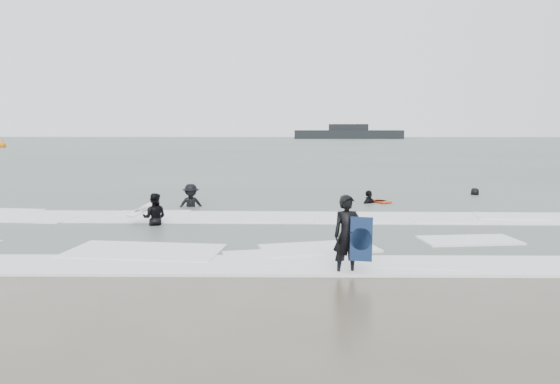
{
  "coord_description": "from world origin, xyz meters",
  "views": [
    {
      "loc": [
        0.5,
        -13.09,
        3.27
      ],
      "look_at": [
        0.0,
        5.0,
        1.1
      ],
      "focal_mm": 35.0,
      "sensor_mm": 36.0,
      "label": 1
    }
  ],
  "objects_px": {
    "buoy": "(3,145)",
    "vessel_horizon": "(348,133)",
    "surfer_right_near": "(369,204)",
    "surfer_right_far": "(475,196)",
    "surfer_wading": "(155,226)",
    "surfer_centre": "(347,274)",
    "surfer_breaker": "(191,208)"
  },
  "relations": [
    {
      "from": "surfer_right_far",
      "to": "buoy",
      "type": "height_order",
      "value": "buoy"
    },
    {
      "from": "surfer_centre",
      "to": "vessel_horizon",
      "type": "relative_size",
      "value": 0.06
    },
    {
      "from": "surfer_centre",
      "to": "buoy",
      "type": "bearing_deg",
      "value": 108.79
    },
    {
      "from": "surfer_wading",
      "to": "buoy",
      "type": "height_order",
      "value": "buoy"
    },
    {
      "from": "surfer_centre",
      "to": "surfer_breaker",
      "type": "bearing_deg",
      "value": 104.58
    },
    {
      "from": "surfer_right_near",
      "to": "surfer_right_far",
      "type": "relative_size",
      "value": 1.14
    },
    {
      "from": "surfer_right_far",
      "to": "surfer_wading",
      "type": "bearing_deg",
      "value": -19.24
    },
    {
      "from": "surfer_right_far",
      "to": "buoy",
      "type": "bearing_deg",
      "value": -98.58
    },
    {
      "from": "buoy",
      "to": "surfer_right_far",
      "type": "bearing_deg",
      "value": -47.04
    },
    {
      "from": "buoy",
      "to": "vessel_horizon",
      "type": "height_order",
      "value": "vessel_horizon"
    },
    {
      "from": "surfer_wading",
      "to": "surfer_right_far",
      "type": "xyz_separation_m",
      "value": [
        13.18,
        8.34,
        0.0
      ]
    },
    {
      "from": "surfer_breaker",
      "to": "surfer_right_far",
      "type": "distance_m",
      "value": 13.45
    },
    {
      "from": "surfer_right_near",
      "to": "surfer_wading",
      "type": "bearing_deg",
      "value": -7.61
    },
    {
      "from": "surfer_right_far",
      "to": "vessel_horizon",
      "type": "xyz_separation_m",
      "value": [
        5.8,
        122.52,
        1.47
      ]
    },
    {
      "from": "buoy",
      "to": "vessel_horizon",
      "type": "distance_m",
      "value": 87.95
    },
    {
      "from": "surfer_right_far",
      "to": "vessel_horizon",
      "type": "distance_m",
      "value": 122.67
    },
    {
      "from": "surfer_breaker",
      "to": "surfer_right_far",
      "type": "bearing_deg",
      "value": 1.69
    },
    {
      "from": "surfer_breaker",
      "to": "surfer_right_near",
      "type": "xyz_separation_m",
      "value": [
        7.34,
        1.38,
        0.0
      ]
    },
    {
      "from": "surfer_right_near",
      "to": "surfer_breaker",
      "type": "bearing_deg",
      "value": -31.75
    },
    {
      "from": "surfer_centre",
      "to": "surfer_right_far",
      "type": "relative_size",
      "value": 1.18
    },
    {
      "from": "surfer_right_far",
      "to": "buoy",
      "type": "xyz_separation_m",
      "value": [
        -54.36,
        58.38,
        0.42
      ]
    },
    {
      "from": "surfer_wading",
      "to": "buoy",
      "type": "bearing_deg",
      "value": -61.12
    },
    {
      "from": "surfer_wading",
      "to": "surfer_right_near",
      "type": "xyz_separation_m",
      "value": [
        7.78,
        5.4,
        0.0
      ]
    },
    {
      "from": "surfer_wading",
      "to": "surfer_right_far",
      "type": "height_order",
      "value": "surfer_wading"
    },
    {
      "from": "surfer_wading",
      "to": "vessel_horizon",
      "type": "distance_m",
      "value": 132.23
    },
    {
      "from": "buoy",
      "to": "vessel_horizon",
      "type": "bearing_deg",
      "value": 46.83
    },
    {
      "from": "surfer_breaker",
      "to": "surfer_right_near",
      "type": "height_order",
      "value": "surfer_breaker"
    },
    {
      "from": "surfer_centre",
      "to": "surfer_wading",
      "type": "xyz_separation_m",
      "value": [
        -5.79,
        5.73,
        0.0
      ]
    },
    {
      "from": "surfer_breaker",
      "to": "surfer_right_near",
      "type": "bearing_deg",
      "value": -6.39
    },
    {
      "from": "surfer_right_near",
      "to": "surfer_right_far",
      "type": "height_order",
      "value": "surfer_right_near"
    },
    {
      "from": "surfer_centre",
      "to": "surfer_right_near",
      "type": "xyz_separation_m",
      "value": [
        1.99,
        11.13,
        0.0
      ]
    },
    {
      "from": "surfer_centre",
      "to": "surfer_breaker",
      "type": "height_order",
      "value": "surfer_breaker"
    }
  ]
}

